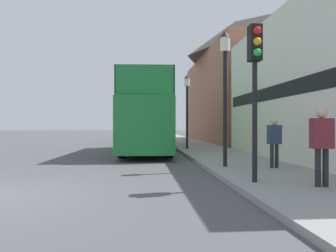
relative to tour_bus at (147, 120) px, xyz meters
The scene contains 11 objects.
ground_plane 10.81m from the tour_bus, 110.13° to the left, with size 144.00×144.00×0.00m, color #4C4C4F.
sidewalk 7.95m from the tour_bus, 64.45° to the left, with size 3.17×108.00×0.14m.
brick_terrace_rear 13.46m from the tour_bus, 52.31° to the left, with size 6.00×17.17×10.63m.
tour_bus is the anchor object (origin of this frame).
parked_car_ahead_of_bus 7.12m from the tour_bus, 85.11° to the left, with size 1.95×3.97×1.54m.
pedestrian_nearest 11.62m from the tour_bus, 72.05° to the right, with size 0.45×0.25×1.73m.
pedestrian_second 8.78m from the tour_bus, 63.98° to the right, with size 0.41×0.23×1.56m.
traffic_signal 10.67m from the tour_bus, 77.35° to the right, with size 0.28×0.42×3.71m.
lamp_post_nearest 7.91m from the tour_bus, 72.17° to the right, with size 0.35×0.35×4.42m.
lamp_post_second 2.83m from the tour_bus, 20.68° to the left, with size 0.35×0.35×4.28m.
lamp_post_third 9.56m from the tour_bus, 76.74° to the left, with size 0.35×0.35×4.84m.
Camera 1 is at (3.29, -6.89, 1.48)m, focal length 35.00 mm.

